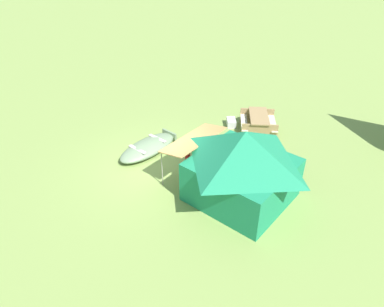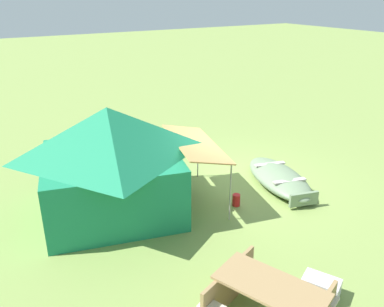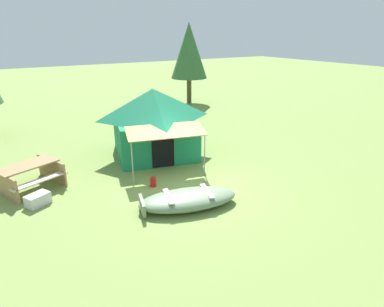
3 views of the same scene
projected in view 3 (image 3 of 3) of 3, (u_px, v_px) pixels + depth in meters
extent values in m
plane|color=olive|center=(194.00, 188.00, 9.81)|extent=(80.00, 80.00, 0.00)
ellipsoid|color=gray|center=(188.00, 199.00, 8.70)|extent=(2.85, 1.78, 0.42)
ellipsoid|color=#262E22|center=(188.00, 198.00, 8.69)|extent=(2.61, 1.59, 0.15)
cube|color=beige|center=(207.00, 191.00, 8.79)|extent=(0.36, 0.87, 0.04)
cube|color=beige|center=(168.00, 196.00, 8.50)|extent=(0.36, 0.87, 0.04)
cube|color=gray|center=(142.00, 205.00, 8.37)|extent=(0.26, 0.72, 0.32)
cube|color=#1B8055|center=(154.00, 136.00, 12.32)|extent=(3.37, 3.46, 1.40)
pyramid|color=#1B8055|center=(153.00, 103.00, 11.89)|extent=(3.64, 3.74, 1.07)
cube|color=black|center=(163.00, 151.00, 11.07)|extent=(0.74, 0.22, 1.12)
cube|color=tan|center=(166.00, 131.00, 10.31)|extent=(2.64, 1.60, 0.22)
cylinder|color=gray|center=(205.00, 155.00, 10.52)|extent=(0.04, 0.04, 1.33)
cylinder|color=gray|center=(132.00, 163.00, 9.87)|extent=(0.04, 0.04, 1.33)
cube|color=#9B7A4F|center=(27.00, 165.00, 9.53)|extent=(1.79, 1.30, 0.04)
cube|color=beige|center=(40.00, 180.00, 9.30)|extent=(1.61, 0.83, 0.04)
cube|color=beige|center=(19.00, 170.00, 9.98)|extent=(1.61, 0.83, 0.04)
cube|color=#9B7A4F|center=(5.00, 186.00, 9.13)|extent=(0.58, 1.39, 0.72)
cube|color=#9B7A4F|center=(52.00, 170.00, 10.20)|extent=(0.58, 1.39, 0.72)
cube|color=silver|center=(38.00, 200.00, 8.80)|extent=(0.70, 0.60, 0.32)
cylinder|color=red|center=(153.00, 182.00, 9.86)|extent=(0.25, 0.25, 0.29)
cylinder|color=#4E4528|center=(189.00, 91.00, 21.18)|extent=(0.30, 0.30, 1.59)
cone|color=#346735|center=(189.00, 51.00, 20.31)|extent=(2.27, 2.27, 3.34)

